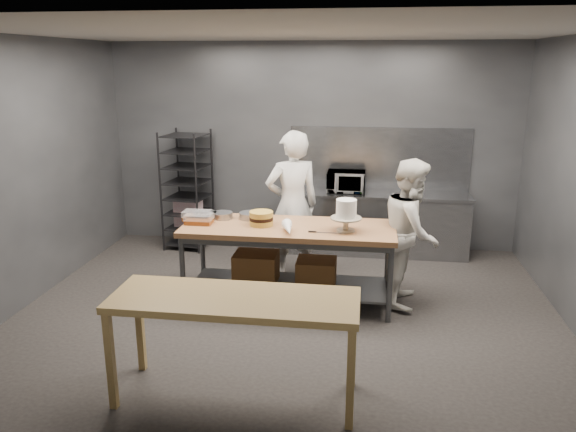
{
  "coord_description": "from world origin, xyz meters",
  "views": [
    {
      "loc": [
        0.81,
        -5.74,
        2.73
      ],
      "look_at": [
        -0.03,
        0.23,
        1.05
      ],
      "focal_mm": 35.0,
      "sensor_mm": 36.0,
      "label": 1
    }
  ],
  "objects_px": {
    "chef_behind": "(292,206)",
    "frosted_cake_stand": "(346,212)",
    "microwave": "(346,182)",
    "layer_cake": "(261,218)",
    "work_table": "(286,254)",
    "speed_rack": "(187,191)",
    "near_counter": "(235,307)",
    "chef_right": "(411,232)"
  },
  "relations": [
    {
      "from": "work_table",
      "to": "near_counter",
      "type": "relative_size",
      "value": 1.2
    },
    {
      "from": "chef_right",
      "to": "layer_cake",
      "type": "relative_size",
      "value": 6.28
    },
    {
      "from": "work_table",
      "to": "chef_behind",
      "type": "relative_size",
      "value": 1.26
    },
    {
      "from": "near_counter",
      "to": "speed_rack",
      "type": "relative_size",
      "value": 1.14
    },
    {
      "from": "microwave",
      "to": "frosted_cake_stand",
      "type": "bearing_deg",
      "value": -87.73
    },
    {
      "from": "near_counter",
      "to": "layer_cake",
      "type": "xyz_separation_m",
      "value": [
        -0.15,
        1.96,
        0.19
      ]
    },
    {
      "from": "speed_rack",
      "to": "chef_right",
      "type": "bearing_deg",
      "value": -27.16
    },
    {
      "from": "frosted_cake_stand",
      "to": "layer_cake",
      "type": "xyz_separation_m",
      "value": [
        -0.96,
        0.1,
        -0.14
      ]
    },
    {
      "from": "work_table",
      "to": "layer_cake",
      "type": "height_order",
      "value": "layer_cake"
    },
    {
      "from": "work_table",
      "to": "speed_rack",
      "type": "bearing_deg",
      "value": 134.0
    },
    {
      "from": "chef_behind",
      "to": "frosted_cake_stand",
      "type": "distance_m",
      "value": 1.17
    },
    {
      "from": "chef_right",
      "to": "microwave",
      "type": "height_order",
      "value": "chef_right"
    },
    {
      "from": "near_counter",
      "to": "work_table",
      "type": "bearing_deg",
      "value": 86.35
    },
    {
      "from": "work_table",
      "to": "layer_cake",
      "type": "relative_size",
      "value": 8.94
    },
    {
      "from": "microwave",
      "to": "work_table",
      "type": "bearing_deg",
      "value": -107.81
    },
    {
      "from": "work_table",
      "to": "chef_behind",
      "type": "bearing_deg",
      "value": 92.0
    },
    {
      "from": "microwave",
      "to": "frosted_cake_stand",
      "type": "xyz_separation_m",
      "value": [
        0.08,
        -2.01,
        0.09
      ]
    },
    {
      "from": "layer_cake",
      "to": "work_table",
      "type": "bearing_deg",
      "value": 5.59
    },
    {
      "from": "speed_rack",
      "to": "microwave",
      "type": "bearing_deg",
      "value": 1.96
    },
    {
      "from": "chef_right",
      "to": "layer_cake",
      "type": "bearing_deg",
      "value": 105.82
    },
    {
      "from": "near_counter",
      "to": "chef_behind",
      "type": "bearing_deg",
      "value": 87.94
    },
    {
      "from": "microwave",
      "to": "layer_cake",
      "type": "xyz_separation_m",
      "value": [
        -0.88,
        -1.91,
        -0.05
      ]
    },
    {
      "from": "work_table",
      "to": "frosted_cake_stand",
      "type": "bearing_deg",
      "value": -10.74
    },
    {
      "from": "chef_right",
      "to": "microwave",
      "type": "xyz_separation_m",
      "value": [
        -0.81,
        1.7,
        0.21
      ]
    },
    {
      "from": "chef_behind",
      "to": "layer_cake",
      "type": "distance_m",
      "value": 0.85
    },
    {
      "from": "layer_cake",
      "to": "chef_behind",
      "type": "bearing_deg",
      "value": 72.88
    },
    {
      "from": "near_counter",
      "to": "microwave",
      "type": "bearing_deg",
      "value": 79.3
    },
    {
      "from": "frosted_cake_stand",
      "to": "layer_cake",
      "type": "relative_size",
      "value": 1.33
    },
    {
      "from": "near_counter",
      "to": "speed_rack",
      "type": "bearing_deg",
      "value": 113.04
    },
    {
      "from": "near_counter",
      "to": "microwave",
      "type": "relative_size",
      "value": 3.69
    },
    {
      "from": "near_counter",
      "to": "layer_cake",
      "type": "relative_size",
      "value": 7.45
    },
    {
      "from": "work_table",
      "to": "chef_behind",
      "type": "height_order",
      "value": "chef_behind"
    },
    {
      "from": "work_table",
      "to": "chef_right",
      "type": "relative_size",
      "value": 1.42
    },
    {
      "from": "chef_right",
      "to": "layer_cake",
      "type": "xyz_separation_m",
      "value": [
        -1.69,
        -0.21,
        0.16
      ]
    },
    {
      "from": "speed_rack",
      "to": "microwave",
      "type": "relative_size",
      "value": 3.23
    },
    {
      "from": "near_counter",
      "to": "layer_cake",
      "type": "height_order",
      "value": "layer_cake"
    },
    {
      "from": "near_counter",
      "to": "frosted_cake_stand",
      "type": "xyz_separation_m",
      "value": [
        0.81,
        1.86,
        0.33
      ]
    },
    {
      "from": "near_counter",
      "to": "speed_rack",
      "type": "xyz_separation_m",
      "value": [
        -1.61,
        3.79,
        0.04
      ]
    },
    {
      "from": "chef_behind",
      "to": "microwave",
      "type": "distance_m",
      "value": 1.27
    },
    {
      "from": "chef_behind",
      "to": "chef_right",
      "type": "distance_m",
      "value": 1.57
    },
    {
      "from": "work_table",
      "to": "speed_rack",
      "type": "height_order",
      "value": "speed_rack"
    },
    {
      "from": "speed_rack",
      "to": "chef_behind",
      "type": "bearing_deg",
      "value": -30.8
    }
  ]
}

